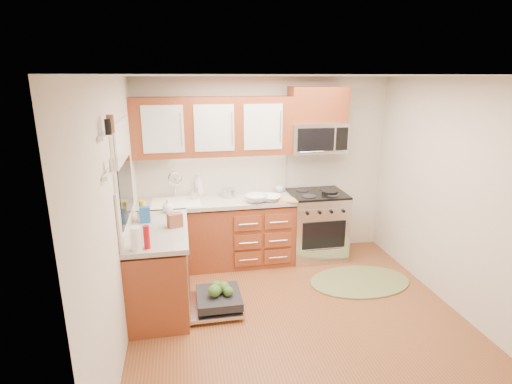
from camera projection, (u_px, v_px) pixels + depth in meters
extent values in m
plane|color=brown|center=(298.00, 316.00, 4.31)|extent=(3.50, 3.50, 0.00)
plane|color=white|center=(306.00, 76.00, 3.61)|extent=(3.50, 3.50, 0.00)
cube|color=beige|center=(265.00, 169.00, 5.61)|extent=(3.50, 0.04, 2.50)
cube|color=beige|center=(390.00, 299.00, 2.31)|extent=(3.50, 0.04, 2.50)
cube|color=beige|center=(117.00, 218.00, 3.65)|extent=(0.04, 3.50, 2.50)
cube|color=beige|center=(458.00, 197.00, 4.27)|extent=(0.04, 3.50, 2.50)
cube|color=brown|center=(217.00, 235.00, 5.43)|extent=(2.05, 0.60, 0.85)
cube|color=brown|center=(160.00, 270.00, 4.43)|extent=(0.60, 1.25, 0.85)
cube|color=#A19C93|center=(216.00, 202.00, 5.29)|extent=(2.07, 0.64, 0.05)
cube|color=#A19C93|center=(158.00, 230.00, 4.30)|extent=(0.64, 1.27, 0.05)
cube|color=beige|center=(214.00, 174.00, 5.48)|extent=(2.05, 0.02, 0.57)
cube|color=beige|center=(126.00, 204.00, 4.16)|extent=(0.02, 1.25, 0.57)
cube|color=brown|center=(318.00, 105.00, 5.32)|extent=(0.76, 0.35, 0.47)
cube|color=white|center=(123.00, 141.00, 3.95)|extent=(0.02, 0.96, 0.40)
cube|color=white|center=(105.00, 136.00, 3.10)|extent=(0.04, 0.40, 0.03)
cube|color=white|center=(109.00, 173.00, 3.19)|extent=(0.04, 0.40, 0.03)
cylinder|color=black|center=(330.00, 192.00, 5.46)|extent=(0.28, 0.28, 0.04)
cylinder|color=silver|center=(229.00, 193.00, 5.40)|extent=(0.24, 0.24, 0.11)
cube|color=#A7844C|center=(286.00, 200.00, 5.23)|extent=(0.34, 0.27, 0.02)
cylinder|color=silver|center=(195.00, 194.00, 5.26)|extent=(0.12, 0.12, 0.16)
cylinder|color=white|center=(136.00, 239.00, 3.72)|extent=(0.14, 0.14, 0.23)
cylinder|color=yellow|center=(142.00, 210.00, 4.51)|extent=(0.09, 0.09, 0.23)
cylinder|color=#A20D15|center=(147.00, 237.00, 3.75)|extent=(0.08, 0.08, 0.23)
cube|color=brown|center=(175.00, 220.00, 4.31)|extent=(0.18, 0.15, 0.15)
cube|color=#2259A2|center=(145.00, 215.00, 4.44)|extent=(0.12, 0.07, 0.18)
imported|color=#999999|center=(269.00, 198.00, 5.23)|extent=(0.38, 0.38, 0.07)
imported|color=#999999|center=(256.00, 198.00, 5.18)|extent=(0.38, 0.38, 0.09)
imported|color=#999999|center=(280.00, 188.00, 5.63)|extent=(0.15, 0.15, 0.10)
imported|color=#999999|center=(199.00, 184.00, 5.43)|extent=(0.14, 0.14, 0.31)
imported|color=#999999|center=(141.00, 215.00, 4.45)|extent=(0.10, 0.10, 0.17)
imported|color=#999999|center=(168.00, 206.00, 4.76)|extent=(0.15, 0.15, 0.17)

